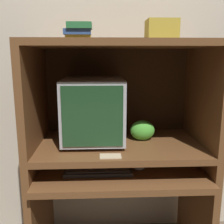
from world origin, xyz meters
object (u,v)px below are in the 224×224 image
at_px(keyboard, 98,170).
at_px(book_stack, 78,31).
at_px(storage_box, 161,30).
at_px(snack_bag, 142,130).
at_px(crt_monitor, 93,109).
at_px(mouse, 139,168).

bearing_deg(keyboard, book_stack, 136.75).
bearing_deg(book_stack, storage_box, 4.54).
bearing_deg(book_stack, snack_bag, 10.82).
distance_m(crt_monitor, storage_box, 0.61).
relative_size(keyboard, book_stack, 2.54).
distance_m(crt_monitor, mouse, 0.44).
relative_size(crt_monitor, keyboard, 1.16).
bearing_deg(storage_box, crt_monitor, 174.41).
xyz_separation_m(crt_monitor, storage_box, (0.39, -0.04, 0.46)).
xyz_separation_m(snack_bag, book_stack, (-0.38, -0.07, 0.59)).
bearing_deg(snack_bag, book_stack, -169.18).
distance_m(keyboard, snack_bag, 0.37).
height_order(crt_monitor, keyboard, crt_monitor).
bearing_deg(crt_monitor, snack_bag, -0.61).
height_order(keyboard, book_stack, book_stack).
relative_size(keyboard, storage_box, 2.25).
distance_m(mouse, storage_box, 0.80).
xyz_separation_m(keyboard, snack_bag, (0.28, 0.17, 0.19)).
bearing_deg(mouse, book_stack, 167.06).
distance_m(mouse, book_stack, 0.85).
xyz_separation_m(keyboard, book_stack, (-0.10, 0.09, 0.77)).
relative_size(crt_monitor, snack_bag, 2.95).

